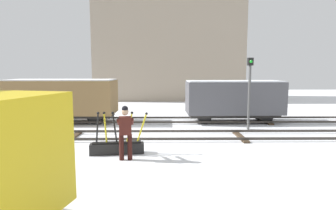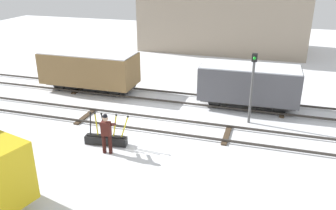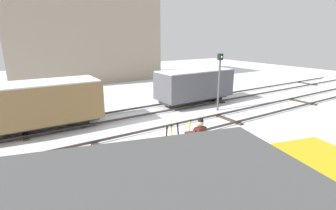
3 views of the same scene
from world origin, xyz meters
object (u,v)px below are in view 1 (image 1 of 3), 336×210
switch_lever_frame (117,146)px  freight_car_far_end (234,98)px  freight_car_back_track (63,98)px  signal_post (250,85)px  rail_worker (125,130)px

switch_lever_frame → freight_car_far_end: 8.05m
freight_car_far_end → switch_lever_frame: bearing=-133.2°
switch_lever_frame → freight_car_back_track: (-3.91, 5.92, 1.10)m
signal_post → freight_car_back_track: (-9.52, 1.97, -0.76)m
freight_car_back_track → freight_car_far_end: (9.26, 0.00, -0.04)m
switch_lever_frame → signal_post: bearing=27.7°
rail_worker → freight_car_back_track: freight_car_back_track is taller
signal_post → freight_car_back_track: 9.75m
switch_lever_frame → signal_post: size_ratio=0.58×
switch_lever_frame → freight_car_far_end: (5.35, 5.92, 1.06)m
signal_post → freight_car_back_track: bearing=168.3°
rail_worker → freight_car_back_track: bearing=115.8°
freight_car_far_end → rail_worker: bearing=-128.3°
freight_car_far_end → signal_post: bearing=-83.6°
switch_lever_frame → signal_post: (5.61, 3.95, 1.86)m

